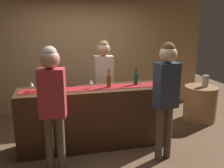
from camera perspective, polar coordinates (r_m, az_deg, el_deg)
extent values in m
plane|color=brown|center=(4.32, -3.69, -13.92)|extent=(10.00, 10.00, 0.00)
cube|color=tan|center=(5.73, -7.24, 8.21)|extent=(6.00, 0.12, 2.90)
cube|color=#3D2314|center=(4.11, -3.80, -7.72)|extent=(2.50, 0.60, 1.01)
cube|color=maroon|center=(3.95, -3.92, -0.89)|extent=(2.37, 0.28, 0.01)
cylinder|color=#194723|center=(4.14, 5.64, 1.22)|extent=(0.07, 0.07, 0.21)
cylinder|color=#194723|center=(4.11, 5.69, 3.16)|extent=(0.03, 0.03, 0.08)
cylinder|color=black|center=(4.10, 5.71, 3.79)|extent=(0.03, 0.03, 0.02)
cylinder|color=#B2C6C1|center=(3.89, -16.24, -0.11)|extent=(0.07, 0.07, 0.21)
cylinder|color=#B2C6C1|center=(3.86, -16.39, 1.94)|extent=(0.03, 0.03, 0.08)
cylinder|color=black|center=(3.85, -16.43, 2.61)|extent=(0.03, 0.03, 0.02)
cylinder|color=brown|center=(3.95, -0.72, 0.68)|extent=(0.07, 0.07, 0.21)
cylinder|color=brown|center=(3.92, -0.73, 2.70)|extent=(0.03, 0.03, 0.08)
cylinder|color=black|center=(3.91, -0.73, 3.37)|extent=(0.03, 0.03, 0.02)
cylinder|color=silver|center=(3.82, -11.29, -1.68)|extent=(0.06, 0.06, 0.00)
cylinder|color=silver|center=(3.81, -11.32, -1.11)|extent=(0.01, 0.01, 0.08)
cone|color=silver|center=(3.79, -11.37, -0.09)|extent=(0.07, 0.07, 0.06)
cylinder|color=silver|center=(3.96, -18.27, -1.55)|extent=(0.06, 0.06, 0.00)
cylinder|color=silver|center=(3.95, -18.31, -1.00)|extent=(0.01, 0.01, 0.08)
cone|color=silver|center=(3.94, -18.39, -0.02)|extent=(0.07, 0.07, 0.06)
cylinder|color=silver|center=(3.93, -4.95, -1.01)|extent=(0.06, 0.06, 0.00)
cylinder|color=silver|center=(3.92, -4.97, -0.46)|extent=(0.01, 0.01, 0.08)
cone|color=silver|center=(3.90, -4.99, 0.54)|extent=(0.07, 0.07, 0.06)
cylinder|color=#26262B|center=(4.74, -0.90, -5.95)|extent=(0.11, 0.11, 0.81)
cylinder|color=#26262B|center=(4.71, -2.81, -6.10)|extent=(0.11, 0.11, 0.81)
cube|color=beige|center=(4.53, -1.93, 2.60)|extent=(0.34, 0.20, 0.64)
sphere|color=tan|center=(4.46, -1.97, 8.15)|extent=(0.24, 0.24, 0.24)
sphere|color=olive|center=(4.45, -1.98, 9.00)|extent=(0.19, 0.19, 0.19)
cylinder|color=brown|center=(3.77, 11.08, -11.53)|extent=(0.11, 0.11, 0.83)
cylinder|color=brown|center=(3.86, 13.05, -11.01)|extent=(0.11, 0.11, 0.83)
cube|color=#2D384C|center=(3.56, 12.69, -0.38)|extent=(0.37, 0.26, 0.66)
sphere|color=#DBAD89|center=(3.48, 13.09, 6.86)|extent=(0.25, 0.25, 0.25)
sphere|color=brown|center=(3.47, 13.16, 7.98)|extent=(0.19, 0.19, 0.19)
cylinder|color=brown|center=(3.54, -14.51, -13.62)|extent=(0.11, 0.11, 0.82)
cylinder|color=brown|center=(3.51, -11.88, -13.69)|extent=(0.11, 0.11, 0.82)
cube|color=#B7333D|center=(3.25, -13.92, -2.10)|extent=(0.37, 0.26, 0.65)
sphere|color=tan|center=(3.16, -14.41, 5.72)|extent=(0.25, 0.25, 0.25)
sphere|color=#AD9E8E|center=(3.15, -14.48, 6.94)|extent=(0.19, 0.19, 0.19)
cylinder|color=#996B42|center=(5.51, 19.99, -4.30)|extent=(0.68, 0.68, 0.74)
cylinder|color=#A8A399|center=(5.41, 21.13, 0.67)|extent=(0.13, 0.13, 0.24)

